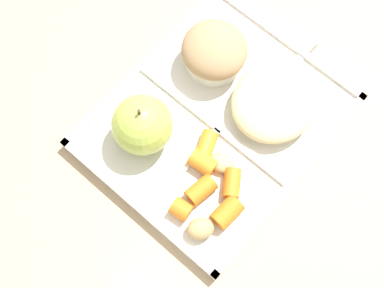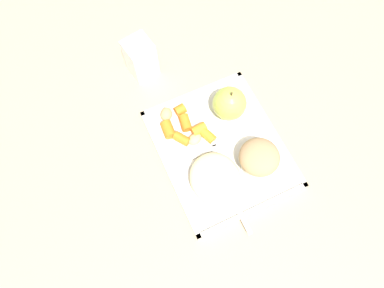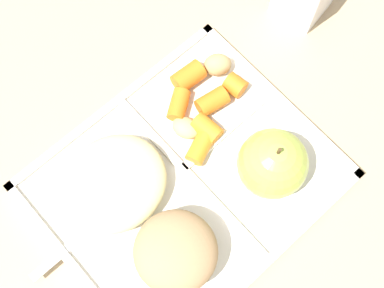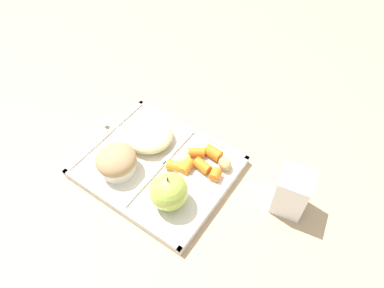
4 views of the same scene
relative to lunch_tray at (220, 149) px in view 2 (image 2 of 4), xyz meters
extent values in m
plane|color=tan|center=(0.00, 0.00, -0.01)|extent=(6.00, 6.00, 0.00)
cube|color=silver|center=(0.00, 0.00, 0.00)|extent=(0.31, 0.26, 0.01)
cube|color=silver|center=(0.00, -0.13, 0.01)|extent=(0.31, 0.01, 0.01)
cube|color=silver|center=(0.00, 0.13, 0.01)|extent=(0.31, 0.01, 0.01)
cube|color=silver|center=(-0.15, 0.00, 0.01)|extent=(0.01, 0.26, 0.01)
cube|color=silver|center=(0.15, 0.00, 0.01)|extent=(0.01, 0.26, 0.01)
cube|color=silver|center=(-0.01, 0.00, 0.01)|extent=(0.01, 0.24, 0.01)
cube|color=silver|center=(-0.08, -0.01, 0.01)|extent=(0.14, 0.01, 0.01)
sphere|color=#A8C14C|center=(-0.07, 0.06, 0.04)|extent=(0.08, 0.08, 0.08)
cylinder|color=#4C381E|center=(-0.07, 0.06, 0.09)|extent=(0.00, 0.00, 0.01)
cylinder|color=silver|center=(0.06, 0.06, 0.02)|extent=(0.07, 0.07, 0.03)
ellipsoid|color=tan|center=(0.06, 0.06, 0.04)|extent=(0.09, 0.09, 0.05)
cylinder|color=orange|center=(-0.09, -0.09, 0.02)|extent=(0.04, 0.03, 0.03)
cylinder|color=orange|center=(-0.06, -0.03, 0.02)|extent=(0.03, 0.04, 0.02)
cylinder|color=orange|center=(-0.08, -0.05, 0.02)|extent=(0.04, 0.03, 0.02)
cylinder|color=orange|center=(-0.05, -0.07, 0.02)|extent=(0.04, 0.04, 0.02)
cylinder|color=orange|center=(-0.04, -0.01, 0.02)|extent=(0.04, 0.03, 0.02)
cylinder|color=orange|center=(-0.12, -0.04, 0.02)|extent=(0.03, 0.03, 0.02)
ellipsoid|color=tan|center=(-0.12, -0.08, 0.02)|extent=(0.04, 0.04, 0.03)
ellipsoid|color=tan|center=(-0.04, -0.04, 0.02)|extent=(0.03, 0.04, 0.02)
ellipsoid|color=beige|center=(0.06, -0.04, 0.03)|extent=(0.12, 0.11, 0.04)
sphere|color=brown|center=(0.07, -0.05, 0.02)|extent=(0.03, 0.03, 0.03)
sphere|color=brown|center=(0.07, -0.05, 0.02)|extent=(0.03, 0.03, 0.03)
sphere|color=#755B4C|center=(0.06, -0.05, 0.03)|extent=(0.04, 0.04, 0.04)
sphere|color=#755B4C|center=(0.06, -0.04, 0.02)|extent=(0.03, 0.03, 0.03)
cube|color=silver|center=(0.14, -0.03, 0.01)|extent=(0.11, 0.01, 0.00)
cube|color=silver|center=(0.07, -0.03, 0.01)|extent=(0.03, 0.02, 0.00)
cylinder|color=silver|center=(0.04, -0.02, 0.01)|extent=(0.02, 0.00, 0.00)
cylinder|color=silver|center=(0.04, -0.03, 0.01)|extent=(0.02, 0.00, 0.00)
cylinder|color=silver|center=(0.04, -0.04, 0.01)|extent=(0.02, 0.00, 0.00)
cube|color=white|center=(-0.27, -0.08, 0.04)|extent=(0.07, 0.07, 0.10)
camera|label=1|loc=(-0.20, -0.13, 0.66)|focal=49.75mm
camera|label=2|loc=(0.20, -0.16, 0.69)|focal=30.73mm
camera|label=3|loc=(0.09, 0.11, 0.56)|focal=47.32mm
camera|label=4|loc=(-0.31, 0.32, 0.63)|focal=32.97mm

